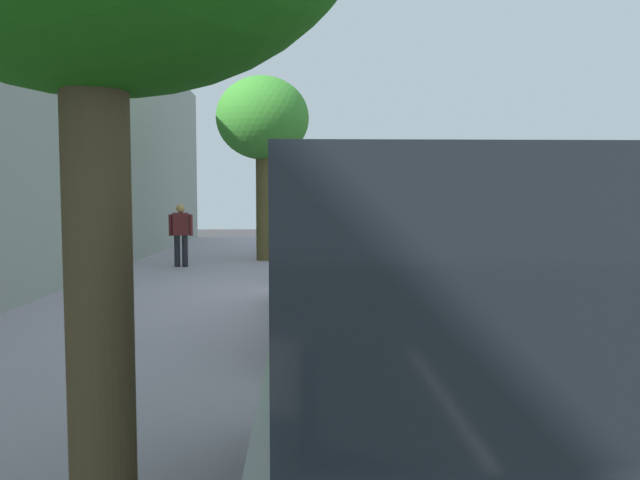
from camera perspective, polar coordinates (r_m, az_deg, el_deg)
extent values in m
plane|color=#373737|center=(11.20, 5.18, -6.00)|extent=(54.76, 54.76, 0.00)
cube|color=#9B8F9E|center=(11.35, -14.44, -5.56)|extent=(4.31, 34.22, 0.16)
cube|color=gray|center=(11.09, -3.03, -5.66)|extent=(0.16, 34.22, 0.16)
cube|color=white|center=(27.34, 6.43, -0.15)|extent=(0.14, 2.20, 0.01)
cube|color=white|center=(23.21, 8.00, -0.88)|extent=(0.14, 2.20, 0.01)
cube|color=white|center=(19.11, 10.26, -1.93)|extent=(0.14, 2.20, 0.01)
cube|color=white|center=(15.06, 13.74, -3.53)|extent=(0.14, 2.20, 0.01)
cube|color=white|center=(11.14, 19.75, -6.26)|extent=(0.14, 2.20, 0.01)
cube|color=white|center=(11.19, 4.56, -5.99)|extent=(0.12, 34.22, 0.01)
cube|color=gray|center=(12.02, -26.17, 10.08)|extent=(0.50, 34.22, 6.60)
cube|color=maroon|center=(19.32, 0.74, -0.03)|extent=(1.98, 4.48, 0.64)
cube|color=black|center=(19.29, 0.74, 1.81)|extent=(1.65, 2.17, 0.60)
cylinder|color=black|center=(17.92, -1.39, -1.20)|extent=(0.25, 0.67, 0.66)
cylinder|color=black|center=(18.09, 3.73, -1.16)|extent=(0.25, 0.67, 0.66)
cylinder|color=black|center=(20.63, -1.89, -0.53)|extent=(0.25, 0.67, 0.66)
cylinder|color=black|center=(20.78, 2.57, -0.50)|extent=(0.25, 0.67, 0.66)
cube|color=tan|center=(8.52, 4.59, -4.03)|extent=(2.08, 5.34, 0.80)
cube|color=black|center=(7.53, 5.63, 1.04)|extent=(1.76, 1.54, 0.80)
cube|color=tan|center=(9.65, 3.60, -0.35)|extent=(1.92, 2.69, 0.12)
cylinder|color=black|center=(6.89, -0.98, -8.88)|extent=(0.24, 0.80, 0.80)
cylinder|color=black|center=(7.20, 13.68, -8.44)|extent=(0.24, 0.80, 0.80)
cylinder|color=black|center=(10.12, -1.83, -4.76)|extent=(0.24, 0.80, 0.80)
cylinder|color=black|center=(10.33, 8.25, -4.62)|extent=(0.24, 0.80, 0.80)
cube|color=black|center=(2.38, 17.93, -3.86)|extent=(1.70, 3.12, 0.76)
cylinder|color=black|center=(3.99, -2.82, -18.86)|extent=(0.23, 0.76, 0.76)
cylinder|color=black|center=(4.33, 22.21, -17.30)|extent=(0.23, 0.76, 0.76)
torus|color=black|center=(12.21, 1.63, -3.43)|extent=(0.73, 0.20, 0.73)
torus|color=black|center=(12.40, -3.13, -3.32)|extent=(0.73, 0.20, 0.73)
cylinder|color=#A51414|center=(12.26, -0.17, -2.96)|extent=(0.64, 0.17, 0.54)
cylinder|color=#A51414|center=(12.33, -1.84, -2.97)|extent=(0.14, 0.06, 0.50)
cylinder|color=#A51414|center=(12.24, -0.41, -1.81)|extent=(0.72, 0.19, 0.05)
cylinder|color=#A51414|center=(12.37, -2.37, -3.72)|extent=(0.35, 0.11, 0.20)
cylinder|color=#A51414|center=(12.35, -2.61, -2.57)|extent=(0.26, 0.09, 0.35)
cylinder|color=#A51414|center=(12.19, 1.45, -2.61)|extent=(0.12, 0.06, 0.36)
cube|color=black|center=(12.31, -2.08, -1.64)|extent=(0.26, 0.15, 0.05)
cylinder|color=black|center=(12.17, 1.27, -1.51)|extent=(0.13, 0.46, 0.03)
cylinder|color=#C6B284|center=(12.63, -1.70, -2.89)|extent=(0.15, 0.15, 0.86)
cylinder|color=#C6B284|center=(12.83, -1.75, -2.79)|extent=(0.15, 0.15, 0.86)
cube|color=white|center=(12.66, -1.73, 0.46)|extent=(0.25, 0.39, 0.61)
cylinder|color=white|center=(12.40, -1.66, 0.25)|extent=(0.10, 0.10, 0.58)
cylinder|color=white|center=(12.92, -1.80, 0.39)|extent=(0.10, 0.10, 0.58)
sphere|color=tan|center=(12.64, -1.74, 2.38)|extent=(0.24, 0.24, 0.24)
sphere|color=navy|center=(12.64, -1.74, 2.57)|extent=(0.27, 0.27, 0.27)
cube|color=black|center=(12.65, -2.64, 0.54)|extent=(0.19, 0.31, 0.44)
cylinder|color=#4D4523|center=(17.38, -5.39, 3.57)|extent=(0.41, 0.41, 3.33)
ellipsoid|color=#3A8B2E|center=(17.53, -5.44, 11.39)|extent=(2.63, 2.63, 2.34)
cylinder|color=brown|center=(3.05, -20.08, -5.40)|extent=(0.31, 0.31, 2.56)
cylinder|color=black|center=(16.07, -13.32, -1.02)|extent=(0.15, 0.15, 0.82)
cylinder|color=black|center=(16.04, -12.62, -1.02)|extent=(0.15, 0.15, 0.82)
cube|color=#591E1E|center=(16.01, -13.01, 1.48)|extent=(0.38, 0.23, 0.58)
cylinder|color=#591E1E|center=(16.06, -13.92, 1.37)|extent=(0.10, 0.10, 0.55)
cylinder|color=#591E1E|center=(15.96, -12.09, 1.38)|extent=(0.10, 0.10, 0.55)
sphere|color=tan|center=(16.00, -13.03, 2.93)|extent=(0.23, 0.23, 0.23)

